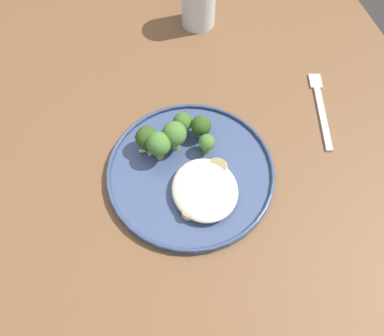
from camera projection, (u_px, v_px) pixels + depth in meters
name	position (u px, v px, depth m)	size (l,w,h in m)	color
ground	(190.00, 274.00, 1.30)	(6.00, 6.00, 0.00)	#2D2B28
wooden_dining_table	(189.00, 189.00, 0.73)	(1.40, 1.00, 0.74)	brown
dinner_plate	(192.00, 171.00, 0.65)	(0.29, 0.29, 0.02)	#38476B
noodle_bed	(205.00, 189.00, 0.61)	(0.12, 0.11, 0.03)	beige
seared_scallop_large_seared	(203.00, 190.00, 0.61)	(0.03, 0.03, 0.02)	beige
seared_scallop_right_edge	(217.00, 168.00, 0.63)	(0.03, 0.03, 0.02)	#DBB77A
seared_scallop_front_small	(222.00, 191.00, 0.62)	(0.02, 0.02, 0.01)	#E5C689
seared_scallop_half_hidden	(207.00, 180.00, 0.63)	(0.02, 0.02, 0.01)	#E5C689
seared_scallop_left_edge	(188.00, 213.00, 0.60)	(0.02, 0.02, 0.01)	#E5C689
broccoli_floret_front_edge	(201.00, 126.00, 0.66)	(0.04, 0.04, 0.05)	#89A356
broccoli_floret_rear_charred	(174.00, 134.00, 0.64)	(0.04, 0.04, 0.06)	#89A356
broccoli_floret_beside_noodles	(147.00, 138.00, 0.64)	(0.04, 0.04, 0.05)	#7A994C
broccoli_floret_right_tilted	(207.00, 143.00, 0.65)	(0.03, 0.03, 0.04)	#7A994C
broccoli_floret_left_leaning	(182.00, 123.00, 0.66)	(0.03, 0.03, 0.05)	#7A994C
broccoli_floret_small_sprig	(159.00, 145.00, 0.63)	(0.04, 0.04, 0.06)	#7A994C
onion_sliver_pale_crescent	(144.00, 144.00, 0.67)	(0.05, 0.01, 0.00)	silver
onion_sliver_long_sliver	(155.00, 150.00, 0.66)	(0.06, 0.01, 0.00)	silver
water_glass	(198.00, 1.00, 0.80)	(0.07, 0.07, 0.13)	silver
dinner_fork	(321.00, 107.00, 0.73)	(0.18, 0.06, 0.00)	silver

